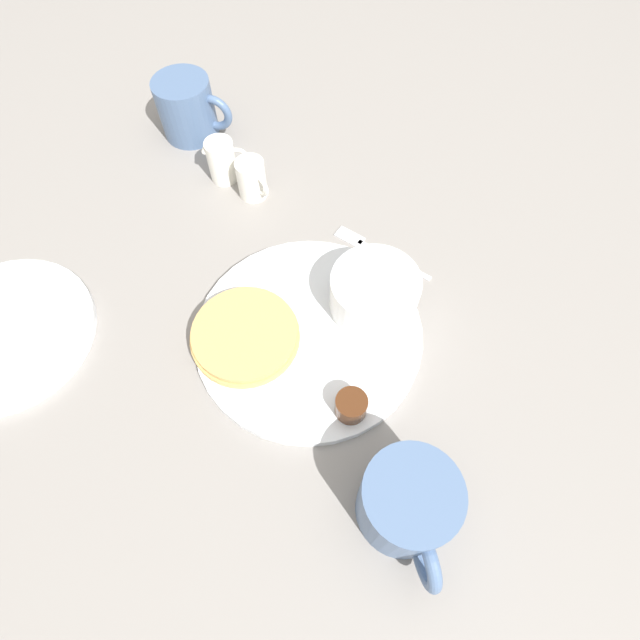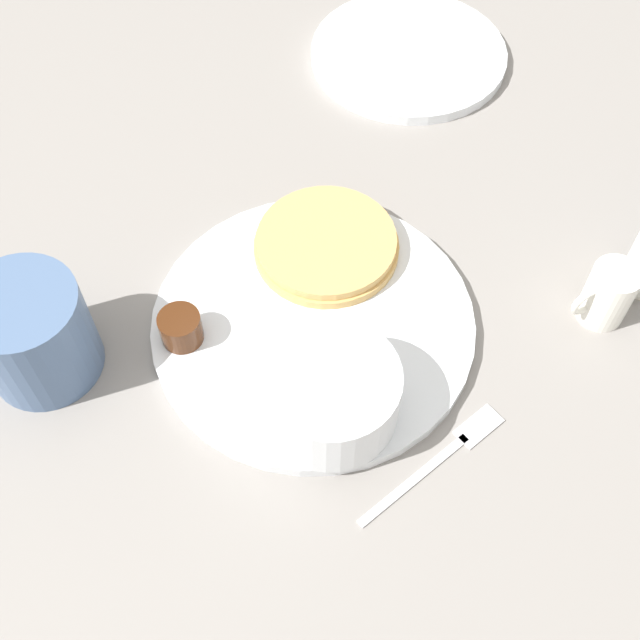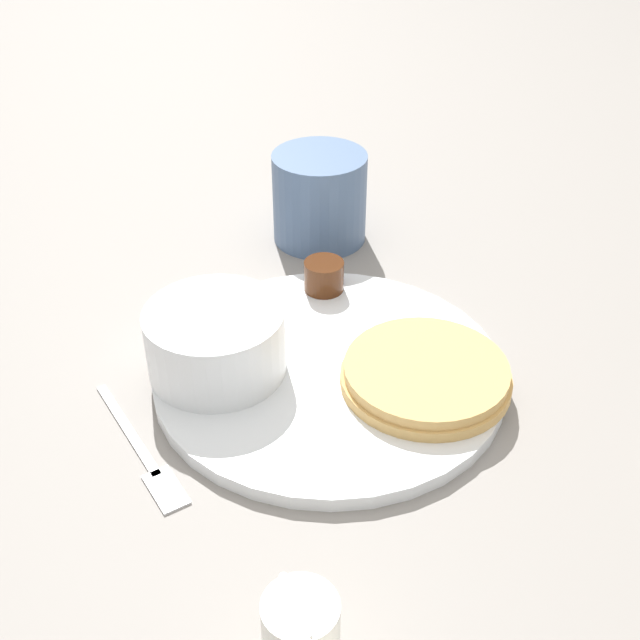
# 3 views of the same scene
# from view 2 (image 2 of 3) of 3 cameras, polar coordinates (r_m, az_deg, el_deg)

# --- Properties ---
(ground_plane) EXTENTS (4.00, 4.00, 0.00)m
(ground_plane) POSITION_cam_2_polar(r_m,az_deg,el_deg) (0.71, -0.48, -0.49)
(ground_plane) COLOR gray
(plate) EXTENTS (0.28, 0.28, 0.01)m
(plate) POSITION_cam_2_polar(r_m,az_deg,el_deg) (0.70, -0.49, -0.23)
(plate) COLOR white
(plate) RESTS_ON ground_plane
(pancake_stack) EXTENTS (0.13, 0.13, 0.02)m
(pancake_stack) POSITION_cam_2_polar(r_m,az_deg,el_deg) (0.74, 0.46, 5.41)
(pancake_stack) COLOR tan
(pancake_stack) RESTS_ON plate
(bowl) EXTENTS (0.11, 0.11, 0.06)m
(bowl) POSITION_cam_2_polar(r_m,az_deg,el_deg) (0.63, 0.77, -5.16)
(bowl) COLOR white
(bowl) RESTS_ON plate
(syrup_cup) EXTENTS (0.04, 0.04, 0.03)m
(syrup_cup) POSITION_cam_2_polar(r_m,az_deg,el_deg) (0.69, -9.87, -0.56)
(syrup_cup) COLOR #47230F
(syrup_cup) RESTS_ON plate
(butter_ramekin) EXTENTS (0.05, 0.05, 0.04)m
(butter_ramekin) POSITION_cam_2_polar(r_m,az_deg,el_deg) (0.63, -0.50, -7.15)
(butter_ramekin) COLOR white
(butter_ramekin) RESTS_ON plate
(coffee_mug) EXTENTS (0.13, 0.10, 0.09)m
(coffee_mug) POSITION_cam_2_polar(r_m,az_deg,el_deg) (0.69, -19.95, -0.92)
(coffee_mug) COLOR slate
(coffee_mug) RESTS_ON ground_plane
(creamer_pitcher_near) EXTENTS (0.05, 0.05, 0.06)m
(creamer_pitcher_near) POSITION_cam_2_polar(r_m,az_deg,el_deg) (0.73, 19.78, 1.77)
(creamer_pitcher_near) COLOR white
(creamer_pitcher_near) RESTS_ON ground_plane
(fork) EXTENTS (0.07, 0.14, 0.00)m
(fork) POSITION_cam_2_polar(r_m,az_deg,el_deg) (0.66, 9.06, -9.24)
(fork) COLOR silver
(fork) RESTS_ON ground_plane
(far_plate) EXTENTS (0.22, 0.22, 0.01)m
(far_plate) POSITION_cam_2_polar(r_m,az_deg,el_deg) (0.96, 6.31, 18.29)
(far_plate) COLOR white
(far_plate) RESTS_ON ground_plane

